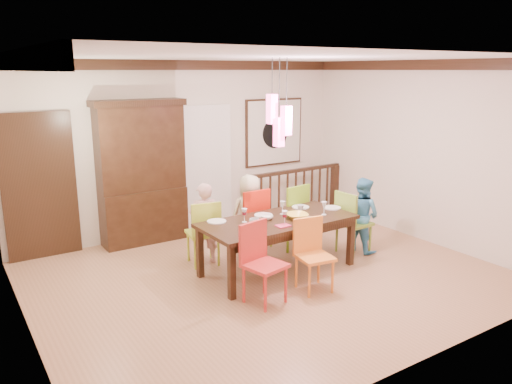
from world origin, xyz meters
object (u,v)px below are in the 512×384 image
dining_table (278,225)px  china_hutch (142,172)px  person_far_mid (250,214)px  balustrade (296,193)px  chair_end_right (354,218)px  chair_far_left (203,227)px  person_end_right (362,215)px  person_far_left (204,224)px

dining_table → china_hutch: size_ratio=0.95×
person_far_mid → balustrade: bearing=-137.2°
balustrade → person_far_mid: bearing=-150.0°
balustrade → chair_end_right: bearing=-102.0°
chair_far_left → person_end_right: 2.46m
dining_table → chair_end_right: bearing=-3.4°
person_far_mid → chair_end_right: bearing=158.1°
chair_far_left → chair_end_right: 2.31m
dining_table → chair_end_right: chair_end_right is taller
dining_table → chair_end_right: 1.39m
china_hutch → person_far_left: bearing=-74.3°
person_far_left → person_end_right: 2.43m
dining_table → china_hutch: bearing=115.6°
chair_far_left → person_far_left: 0.06m
china_hutch → person_end_right: (2.66, -2.25, -0.57)m
chair_end_right → china_hutch: 3.42m
dining_table → person_end_right: bearing=-3.2°
chair_far_left → balustrade: size_ratio=0.45×
person_far_left → person_end_right: (2.27, -0.87, -0.02)m
chair_far_left → china_hutch: 1.57m
dining_table → chair_end_right: (1.39, -0.05, -0.11)m
balustrade → person_far_left: (-2.45, -1.04, 0.10)m
person_far_left → person_far_mid: size_ratio=0.97×
dining_table → person_far_left: (-0.72, 0.81, -0.07)m
person_far_left → chair_end_right: bearing=170.4°
chair_far_left → person_far_mid: (0.80, 0.00, 0.07)m
person_far_left → person_end_right: size_ratio=1.03×
person_far_left → china_hutch: bearing=-61.6°
chair_far_left → china_hutch: bearing=-66.0°
person_far_mid → person_end_right: size_ratio=1.05×
china_hutch → person_far_left: china_hutch is taller
balustrade → person_end_right: person_end_right is taller
chair_end_right → person_end_right: size_ratio=0.84×
person_far_mid → person_end_right: person_far_mid is taller
person_end_right → chair_end_right: bearing=83.8°
person_end_right → dining_table: bearing=81.9°
dining_table → chair_far_left: chair_far_left is taller
chair_far_left → person_end_right: person_end_right is taller
person_far_left → person_end_right: person_far_left is taller
chair_end_right → balustrade: size_ratio=0.46×
person_far_left → person_far_mid: person_far_mid is taller
chair_end_right → china_hutch: (-2.50, 2.25, 0.60)m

